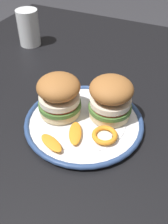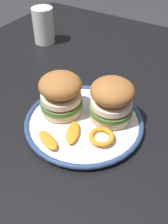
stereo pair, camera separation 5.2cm
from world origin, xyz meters
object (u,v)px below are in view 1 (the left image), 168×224
Objects in this scene: dining_table at (52,163)px; sandwich_half_right at (111,97)px; sandwich_half_left at (59,95)px; drinking_glass at (29,29)px; dinner_plate at (84,122)px.

dining_table is 11.98× the size of sandwich_half_right.
sandwich_half_right reaches higher than dining_table.
sandwich_half_left is (0.08, 0.01, 0.15)m from dining_table.
sandwich_half_left is 1.05× the size of drinking_glass.
dining_table is at bearing 147.27° from dinner_plate.
sandwich_half_right is 0.48m from drinking_glass.
dining_table is 5.25× the size of dinner_plate.
sandwich_half_right is 1.01× the size of drinking_glass.
sandwich_half_left is at bearing 110.59° from sandwich_half_right.
sandwich_half_left is 1.04× the size of sandwich_half_right.
dining_table is 0.50m from drinking_glass.
dining_table is at bearing -141.34° from drinking_glass.
dining_table is 0.22m from sandwich_half_right.
dining_table is 11.50× the size of sandwich_half_left.
dinner_plate is 2.30× the size of drinking_glass.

